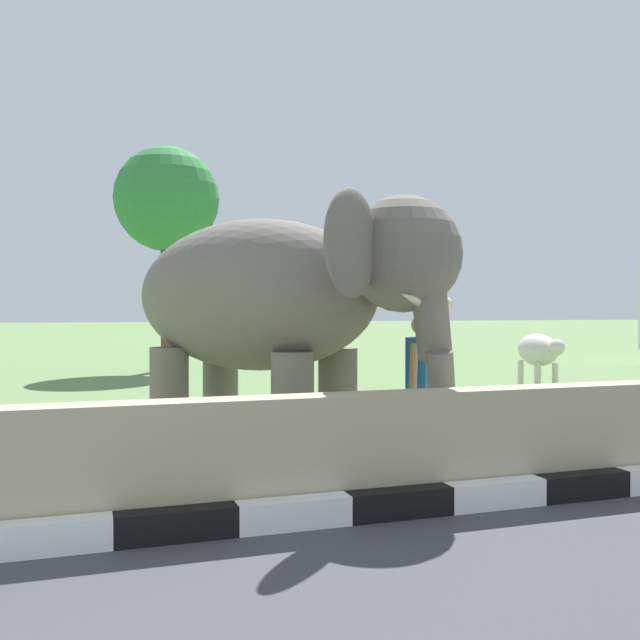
{
  "coord_description": "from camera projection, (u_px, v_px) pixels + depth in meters",
  "views": [
    {
      "loc": [
        1.25,
        -1.15,
        1.7
      ],
      "look_at": [
        3.67,
        6.02,
        1.6
      ],
      "focal_mm": 39.59,
      "sensor_mm": 36.0,
      "label": 1
    }
  ],
  "objects": [
    {
      "name": "barrier_parapet",
      "position": [
        184.0,
        464.0,
        5.49
      ],
      "size": [
        28.0,
        0.36,
        1.0
      ],
      "primitive_type": "cube",
      "color": "tan",
      "rests_on": "ground_plane"
    },
    {
      "name": "elephant",
      "position": [
        279.0,
        298.0,
        7.75
      ],
      "size": [
        3.72,
        3.91,
        2.84
      ],
      "color": "#6B635B",
      "rests_on": "ground_plane"
    },
    {
      "name": "cow_near",
      "position": [
        538.0,
        351.0,
        14.47
      ],
      "size": [
        0.92,
        1.93,
        1.23
      ],
      "color": "beige",
      "rests_on": "ground_plane"
    },
    {
      "name": "person_handler",
      "position": [
        421.0,
        378.0,
        8.07
      ],
      "size": [
        0.54,
        0.54,
        1.66
      ],
      "color": "navy",
      "rests_on": "ground_plane"
    },
    {
      "name": "tree_distant",
      "position": [
        167.0,
        201.0,
        20.19
      ],
      "size": [
        2.99,
        2.99,
        6.41
      ],
      "color": "brown",
      "rests_on": "ground_plane"
    }
  ]
}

